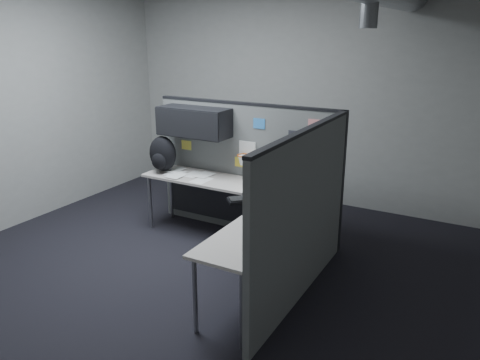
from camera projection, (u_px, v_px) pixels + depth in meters
The scene contains 12 objects.
room at pixel (241, 72), 3.97m from camera, with size 5.62×5.62×3.22m.
partition_back at pixel (232, 154), 5.70m from camera, with size 2.44×0.42×1.63m.
partition_right at pixel (304, 215), 4.28m from camera, with size 0.07×2.23×1.63m.
desk at pixel (239, 202), 5.19m from camera, with size 2.31×2.11×0.73m.
monitor at pixel (292, 171), 5.07m from camera, with size 0.60×0.60×0.48m.
keyboard at pixel (251, 199), 4.89m from camera, with size 0.48×0.46×0.04m.
mouse at pixel (275, 212), 4.55m from camera, with size 0.27×0.25×0.05m.
phone at pixel (259, 226), 4.18m from camera, with size 0.24×0.25×0.10m.
bottles at pixel (256, 246), 3.79m from camera, with size 0.12×0.17×0.07m.
cup at pixel (248, 239), 3.87m from camera, with size 0.07×0.07×0.10m, color beige.
papers at pixel (187, 175), 5.77m from camera, with size 0.72×0.46×0.02m.
backpack at pixel (162, 154), 5.87m from camera, with size 0.38×0.35×0.45m.
Camera 1 is at (2.53, -3.55, 2.43)m, focal length 35.00 mm.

